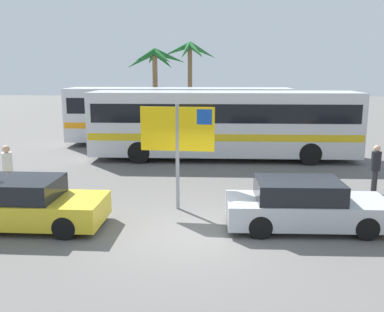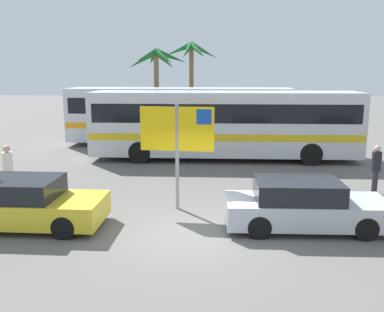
% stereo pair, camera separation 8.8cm
% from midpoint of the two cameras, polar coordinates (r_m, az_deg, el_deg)
% --- Properties ---
extents(ground, '(120.00, 120.00, 0.00)m').
position_cam_midpoint_polar(ground, '(11.07, -0.36, -10.53)').
color(ground, '#605E5B').
extents(bus_front_coach, '(12.34, 2.63, 3.17)m').
position_cam_midpoint_polar(bus_front_coach, '(19.97, 4.13, 4.65)').
color(bus_front_coach, silver).
rests_on(bus_front_coach, ground).
extents(bus_rear_coach, '(12.34, 2.63, 3.17)m').
position_cam_midpoint_polar(bus_rear_coach, '(23.88, -1.90, 5.79)').
color(bus_rear_coach, silver).
rests_on(bus_rear_coach, ground).
extents(ferry_sign, '(2.20, 0.23, 3.20)m').
position_cam_midpoint_polar(ferry_sign, '(12.49, -1.96, 3.08)').
color(ferry_sign, gray).
rests_on(ferry_sign, ground).
extents(car_silver, '(4.25, 1.72, 1.32)m').
position_cam_midpoint_polar(car_silver, '(11.66, 14.69, -6.45)').
color(car_silver, '#B7BABF').
rests_on(car_silver, ground).
extents(car_yellow, '(4.06, 1.84, 1.32)m').
position_cam_midpoint_polar(car_yellow, '(12.25, -21.58, -6.02)').
color(car_yellow, yellow).
rests_on(car_yellow, ground).
extents(pedestrian_crossing_lot, '(0.32, 0.32, 1.69)m').
position_cam_midpoint_polar(pedestrian_crossing_lot, '(15.55, 23.33, -1.17)').
color(pedestrian_crossing_lot, '#2D2D33').
rests_on(pedestrian_crossing_lot, ground).
extents(pedestrian_near_sign, '(0.32, 0.32, 1.79)m').
position_cam_midpoint_polar(pedestrian_near_sign, '(14.93, -23.72, -1.43)').
color(pedestrian_near_sign, '#706656').
rests_on(pedestrian_near_sign, ground).
extents(palm_tree_seaside, '(3.88, 3.82, 6.11)m').
position_cam_midpoint_polar(palm_tree_seaside, '(30.63, -0.42, 13.12)').
color(palm_tree_seaside, brown).
rests_on(palm_tree_seaside, ground).
extents(palm_tree_inland, '(3.89, 3.83, 5.50)m').
position_cam_midpoint_polar(palm_tree_inland, '(27.46, -5.01, 12.12)').
color(palm_tree_inland, brown).
rests_on(palm_tree_inland, ground).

